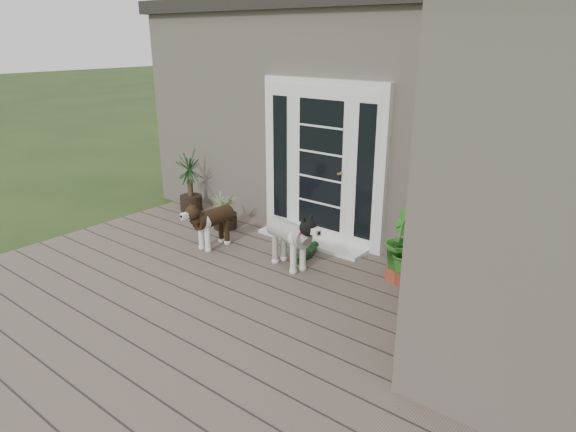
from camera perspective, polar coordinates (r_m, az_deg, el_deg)
The scene contains 16 objects.
deck at distance 5.47m, azimuth -8.15°, elevation -10.29°, with size 6.20×4.60×0.12m, color #6B5B4C.
house_main at distance 8.33m, azimuth 13.32°, elevation 10.65°, with size 7.40×4.00×3.10m, color #665E54.
roof_main at distance 8.25m, azimuth 14.28°, elevation 22.03°, with size 7.60×4.20×0.20m, color #2D2826.
house_wing at distance 4.51m, azimuth 29.07°, elevation 1.39°, with size 1.60×2.40×3.10m, color #665E54.
door_unit at distance 6.74m, azimuth 3.86°, elevation 6.04°, with size 1.90×0.14×2.15m, color white.
door_step at distance 6.91m, azimuth 2.72°, elevation -2.75°, with size 1.60×0.40×0.05m, color white.
brindle_dog at distance 6.72m, azimuth -8.39°, elevation -1.04°, with size 0.31×0.73×0.61m, color #322112, non-canonical shape.
white_dog at distance 6.06m, azimuth 0.10°, elevation -2.89°, with size 0.34×0.79×0.66m, color silver, non-canonical shape.
spider_plant at distance 7.38m, azimuth -7.14°, elevation 0.88°, with size 0.57×0.57×0.61m, color #8AAE6B, non-canonical shape.
yucca at distance 8.18m, azimuth -11.00°, elevation 3.86°, with size 0.67×0.67×0.96m, color black, non-canonical shape.
herb_a at distance 5.81m, azimuth 13.19°, elevation -4.99°, with size 0.44×0.44×0.56m, color #215B1A.
herb_b at distance 5.89m, azimuth 12.33°, elevation -4.19°, with size 0.43×0.43×0.64m, color #225819.
herb_c at distance 5.61m, azimuth 19.00°, elevation -6.16°, with size 0.40×0.40×0.63m, color #1B5017.
sapling at distance 4.74m, azimuth 16.29°, elevation -2.45°, with size 0.55×0.55×1.87m, color #215317, non-canonical shape.
clog_left at distance 6.61m, azimuth 2.78°, elevation -3.64°, with size 0.14×0.29×0.09m, color #143316, non-canonical shape.
clog_right at distance 6.36m, azimuth 1.59°, elevation -4.53°, with size 0.16×0.34×0.10m, color black, non-canonical shape.
Camera 1 is at (3.52, -2.80, 2.77)m, focal length 31.57 mm.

